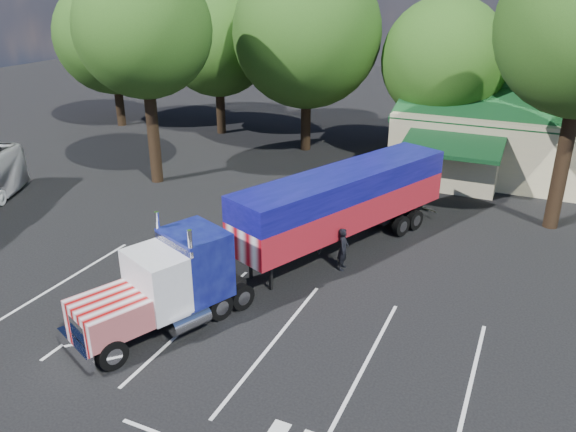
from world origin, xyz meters
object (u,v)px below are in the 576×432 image
at_px(woman, 343,249).
at_px(silver_sedan, 564,182).
at_px(semi_truck, 305,218).
at_px(bicycle, 323,241).

bearing_deg(woman, silver_sedan, -35.84).
xyz_separation_m(semi_truck, bicycle, (0.19, 1.76, -1.77)).
bearing_deg(silver_sedan, semi_truck, 162.94).
bearing_deg(silver_sedan, bicycle, 159.86).
xyz_separation_m(bicycle, silver_sedan, (9.87, 12.58, 0.26)).
relative_size(semi_truck, silver_sedan, 4.29).
height_order(semi_truck, silver_sedan, semi_truck).
distance_m(woman, silver_sedan, 16.34).
distance_m(semi_truck, silver_sedan, 17.58).
height_order(bicycle, silver_sedan, silver_sedan).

